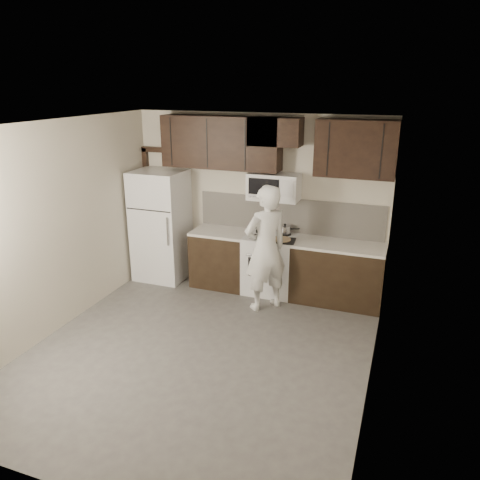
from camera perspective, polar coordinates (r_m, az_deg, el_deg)
The scene contains 14 objects.
floor at distance 5.92m, azimuth -4.83°, elevation -13.26°, with size 4.50×4.50×0.00m, color #4C4947.
back_wall at distance 7.34m, azimuth 2.25°, elevation 4.70°, with size 4.00×4.00×0.00m, color beige.
ceiling at distance 5.04m, azimuth -5.69°, elevation 13.74°, with size 4.50×4.50×0.00m, color white.
counter_run at distance 7.18m, azimuth 5.99°, elevation -3.25°, with size 2.95×0.64×0.91m.
stove at distance 7.24m, azimuth 3.66°, elevation -2.91°, with size 0.76×0.66×0.94m.
backsplash at distance 7.24m, azimuth 5.98°, elevation 3.02°, with size 2.90×0.02×0.54m, color beige.
upper_cabinets at distance 6.94m, azimuth 3.57°, elevation 11.70°, with size 3.48×0.35×0.78m.
microwave at distance 7.00m, azimuth 4.14°, elevation 6.50°, with size 0.76×0.42×0.40m.
refrigerator at distance 7.75m, azimuth -9.60°, elevation 1.76°, with size 0.80×0.76×1.80m.
door_trim at distance 8.11m, azimuth -10.91°, elevation 4.99°, with size 0.50×0.08×2.12m.
saucepan at distance 7.16m, azimuth 5.49°, elevation 1.21°, with size 0.31×0.19×0.18m.
baking_tray at distance 6.88m, azimuth 5.12°, elevation -0.05°, with size 0.39×0.29×0.02m, color black.
pizza at distance 6.88m, azimuth 5.12°, elevation 0.10°, with size 0.26×0.26×0.02m, color #CAB687.
person at distance 6.57m, azimuth 3.15°, elevation -1.04°, with size 0.66×0.44×1.82m, color white.
Camera 1 is at (2.17, -4.53, 3.14)m, focal length 35.00 mm.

